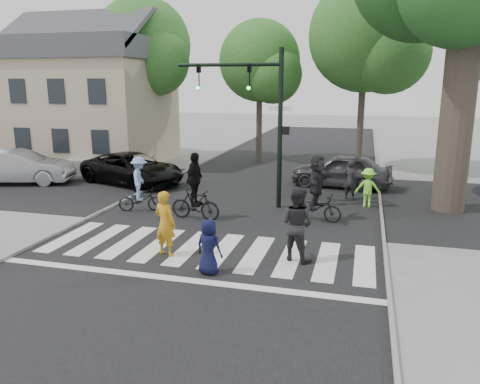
% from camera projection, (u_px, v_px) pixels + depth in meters
% --- Properties ---
extents(ground, '(120.00, 120.00, 0.00)m').
position_uv_depth(ground, '(194.00, 262.00, 12.71)').
color(ground, gray).
rests_on(ground, ground).
extents(road_stem, '(10.00, 70.00, 0.01)m').
position_uv_depth(road_stem, '(241.00, 213.00, 17.41)').
color(road_stem, black).
rests_on(road_stem, ground).
extents(road_cross, '(70.00, 10.00, 0.01)m').
position_uv_depth(road_cross, '(259.00, 195.00, 20.23)').
color(road_cross, black).
rests_on(road_cross, ground).
extents(curb_left, '(0.10, 70.00, 0.10)m').
position_uv_depth(curb_left, '(119.00, 203.00, 18.68)').
color(curb_left, gray).
rests_on(curb_left, ground).
extents(curb_right, '(0.10, 70.00, 0.10)m').
position_uv_depth(curb_right, '(382.00, 222.00, 16.13)').
color(curb_right, gray).
rests_on(curb_right, ground).
extents(crosswalk, '(10.00, 3.85, 0.01)m').
position_uv_depth(crosswalk, '(202.00, 253.00, 13.33)').
color(crosswalk, silver).
rests_on(crosswalk, ground).
extents(traffic_signal, '(4.45, 0.29, 6.00)m').
position_uv_depth(traffic_signal, '(258.00, 106.00, 17.56)').
color(traffic_signal, black).
rests_on(traffic_signal, ground).
extents(bg_tree_0, '(5.46, 5.20, 8.97)m').
position_uv_depth(bg_tree_0, '(78.00, 60.00, 29.82)').
color(bg_tree_0, brown).
rests_on(bg_tree_0, ground).
extents(bg_tree_1, '(6.09, 5.80, 9.80)m').
position_uv_depth(bg_tree_1, '(146.00, 50.00, 27.94)').
color(bg_tree_1, brown).
rests_on(bg_tree_1, ground).
extents(bg_tree_2, '(5.04, 4.80, 8.40)m').
position_uv_depth(bg_tree_2, '(263.00, 64.00, 27.46)').
color(bg_tree_2, brown).
rests_on(bg_tree_2, ground).
extents(bg_tree_3, '(6.30, 6.00, 10.20)m').
position_uv_depth(bg_tree_3, '(371.00, 39.00, 24.39)').
color(bg_tree_3, brown).
rests_on(bg_tree_3, ground).
extents(house, '(8.40, 8.10, 8.82)m').
position_uv_depth(house, '(94.00, 99.00, 27.89)').
color(house, tan).
rests_on(house, ground).
extents(pedestrian_woman, '(0.78, 0.62, 1.87)m').
position_uv_depth(pedestrian_woman, '(165.00, 223.00, 12.99)').
color(pedestrian_woman, orange).
rests_on(pedestrian_woman, ground).
extents(pedestrian_child, '(0.79, 0.60, 1.44)m').
position_uv_depth(pedestrian_child, '(209.00, 247.00, 11.77)').
color(pedestrian_child, black).
rests_on(pedestrian_child, ground).
extents(pedestrian_adult, '(1.21, 1.09, 2.04)m').
position_uv_depth(pedestrian_adult, '(297.00, 224.00, 12.63)').
color(pedestrian_adult, black).
rests_on(pedestrian_adult, ground).
extents(cyclist_left, '(1.74, 1.21, 2.08)m').
position_uv_depth(cyclist_left, '(140.00, 188.00, 17.53)').
color(cyclist_left, black).
rests_on(cyclist_left, ground).
extents(cyclist_mid, '(1.87, 1.15, 2.40)m').
position_uv_depth(cyclist_mid, '(195.00, 192.00, 16.44)').
color(cyclist_mid, black).
rests_on(cyclist_mid, ground).
extents(cyclist_right, '(1.93, 1.79, 2.33)m').
position_uv_depth(cyclist_right, '(317.00, 192.00, 16.27)').
color(cyclist_right, black).
rests_on(cyclist_right, ground).
extents(car_suv, '(5.87, 4.16, 1.49)m').
position_uv_depth(car_suv, '(133.00, 169.00, 22.33)').
color(car_suv, black).
rests_on(car_suv, ground).
extents(car_silver, '(5.22, 3.14, 1.63)m').
position_uv_depth(car_silver, '(19.00, 167.00, 22.33)').
color(car_silver, '#9D9EA2').
rests_on(car_silver, ground).
extents(car_grey, '(4.78, 2.48, 1.55)m').
position_uv_depth(car_grey, '(341.00, 171.00, 21.62)').
color(car_grey, '#37353A').
rests_on(car_grey, ground).
extents(bystander_hivis, '(1.02, 0.61, 1.54)m').
position_uv_depth(bystander_hivis, '(368.00, 188.00, 18.11)').
color(bystander_hivis, '#8FF23E').
rests_on(bystander_hivis, ground).
extents(bystander_dark, '(0.70, 0.55, 1.67)m').
position_uv_depth(bystander_dark, '(350.00, 180.00, 19.26)').
color(bystander_dark, black).
rests_on(bystander_dark, ground).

